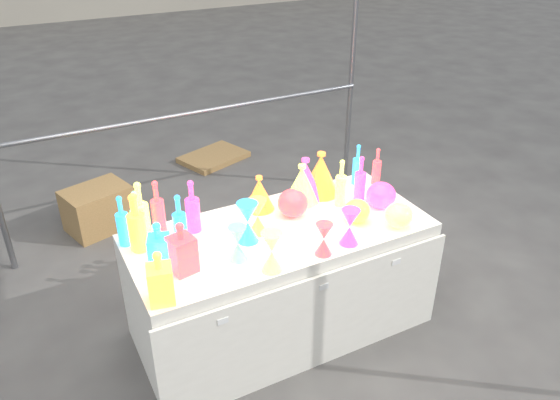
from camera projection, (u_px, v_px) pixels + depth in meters
name	position (u px, v px, depth m)	size (l,w,h in m)	color
ground	(280.00, 325.00, 3.61)	(80.00, 80.00, 0.00)	slate
display_table	(281.00, 281.00, 3.42)	(1.84, 0.83, 0.75)	white
cardboard_box_closed	(98.00, 209.00, 4.58)	(0.51, 0.37, 0.37)	#A9804C
cardboard_box_flat	(214.00, 157.00, 5.85)	(0.66, 0.47, 0.06)	#A9804C
bottle_0	(135.00, 222.00, 2.99)	(0.09, 0.09, 0.35)	red
bottle_1	(122.00, 221.00, 3.03)	(0.07, 0.07, 0.31)	green
bottle_2	(158.00, 208.00, 3.12)	(0.08, 0.08, 0.35)	orange
bottle_3	(192.00, 206.00, 3.16)	(0.09, 0.09, 0.33)	#1E63B2
bottle_4	(141.00, 212.00, 3.05)	(0.09, 0.09, 0.38)	#166D8C
bottle_5	(137.00, 217.00, 3.04)	(0.07, 0.07, 0.33)	#A4206F
bottle_6	(137.00, 222.00, 2.98)	(0.09, 0.09, 0.36)	red
bottle_7	(180.00, 221.00, 3.01)	(0.08, 0.08, 0.33)	green
decanter_0	(160.00, 277.00, 2.61)	(0.12, 0.12, 0.29)	red
decanter_1	(182.00, 247.00, 2.82)	(0.12, 0.12, 0.29)	orange
decanter_2	(159.00, 245.00, 2.85)	(0.11, 0.11, 0.28)	green
hourglass_0	(324.00, 239.00, 2.98)	(0.10, 0.10, 0.19)	orange
hourglass_1	(350.00, 227.00, 3.06)	(0.11, 0.11, 0.22)	#1E63B2
hourglass_2	(272.00, 252.00, 2.84)	(0.12, 0.12, 0.23)	#166D8C
hourglass_3	(238.00, 243.00, 2.93)	(0.10, 0.10, 0.21)	#A4206F
hourglass_4	(258.00, 216.00, 3.16)	(0.11, 0.11, 0.22)	red
hourglass_5	(248.00, 222.00, 3.08)	(0.12, 0.12, 0.25)	green
globe_0	(357.00, 212.00, 3.30)	(0.16, 0.16, 0.13)	red
globe_1	(399.00, 217.00, 3.24)	(0.17, 0.17, 0.13)	#166D8C
globe_2	(293.00, 204.00, 3.35)	(0.19, 0.19, 0.15)	orange
globe_3	(381.00, 196.00, 3.44)	(0.19, 0.19, 0.15)	#1E63B2
lampshade_0	(259.00, 193.00, 3.41)	(0.19, 0.19, 0.23)	yellow
lampshade_1	(321.00, 173.00, 3.57)	(0.25, 0.25, 0.29)	yellow
lampshade_2	(305.00, 178.00, 3.53)	(0.24, 0.24, 0.28)	#1E63B2
lampshade_3	(302.00, 183.00, 3.48)	(0.22, 0.22, 0.26)	#166D8C
bottle_8	(357.00, 164.00, 3.69)	(0.06, 0.06, 0.29)	green
bottle_9	(377.00, 166.00, 3.70)	(0.06, 0.06, 0.26)	orange
bottle_10	(360.00, 179.00, 3.46)	(0.07, 0.07, 0.32)	#1E63B2
bottle_11	(341.00, 183.00, 3.43)	(0.07, 0.07, 0.32)	#166D8C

